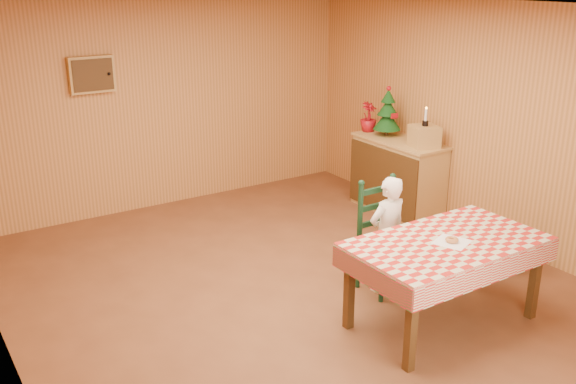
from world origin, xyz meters
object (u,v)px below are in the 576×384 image
at_px(dining_table, 446,249).
at_px(storage_bin, 507,252).
at_px(seated_child, 387,234).
at_px(ladder_chair, 383,238).
at_px(christmas_tree, 388,113).
at_px(shelf_unit, 397,176).
at_px(crate, 424,136).

relative_size(dining_table, storage_bin, 4.75).
xyz_separation_m(dining_table, seated_child, (-0.00, 0.73, -0.13)).
height_order(ladder_chair, storage_bin, ladder_chair).
distance_m(christmas_tree, storage_bin, 2.33).
bearing_deg(ladder_chair, shelf_unit, 43.93).
distance_m(crate, christmas_tree, 0.67).
bearing_deg(storage_bin, crate, 83.37).
bearing_deg(dining_table, seated_child, 90.00).
bearing_deg(crate, shelf_unit, 91.23).
relative_size(seated_child, christmas_tree, 1.81).
xyz_separation_m(seated_child, crate, (1.51, 1.11, 0.49)).
relative_size(ladder_chair, crate, 3.60).
xyz_separation_m(shelf_unit, crate, (0.01, -0.40, 0.59)).
height_order(ladder_chair, christmas_tree, christmas_tree).
relative_size(dining_table, crate, 5.52).
relative_size(christmas_tree, storage_bin, 1.78).
bearing_deg(seated_child, dining_table, 90.00).
relative_size(ladder_chair, storage_bin, 3.10).
bearing_deg(dining_table, christmas_tree, 58.67).
xyz_separation_m(seated_child, christmas_tree, (1.51, 1.76, 0.65)).
bearing_deg(shelf_unit, ladder_chair, -136.07).
distance_m(crate, storage_bin, 1.69).
bearing_deg(christmas_tree, dining_table, -121.33).
distance_m(dining_table, shelf_unit, 2.70).
bearing_deg(crate, storage_bin, -96.63).
height_order(shelf_unit, storage_bin, shelf_unit).
distance_m(dining_table, seated_child, 0.74).
relative_size(dining_table, ladder_chair, 1.53).
height_order(crate, storage_bin, crate).
bearing_deg(storage_bin, christmas_tree, 85.43).
bearing_deg(ladder_chair, seated_child, -90.00).
distance_m(ladder_chair, christmas_tree, 2.38).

